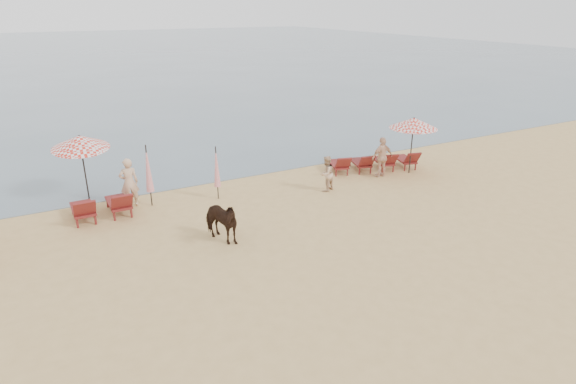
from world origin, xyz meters
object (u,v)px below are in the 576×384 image
object	(u,v)px
umbrella_closed_left	(148,169)
beachgoer_right_a	(326,174)
umbrella_open_right	(414,123)
beachgoer_right_b	(382,157)
cow	(220,221)
lounger_cluster_left	(102,206)
umbrella_open_left_b	(80,142)
umbrella_closed_right	(217,167)
beachgoer_left	(129,183)
lounger_cluster_right	(373,161)

from	to	relation	value
umbrella_closed_left	beachgoer_right_a	xyz separation A→B (m)	(6.84, -1.85, -0.75)
umbrella_open_right	beachgoer_right_b	xyz separation A→B (m)	(-1.48, 0.22, -1.44)
umbrella_closed_left	cow	xyz separation A→B (m)	(1.28, -4.12, -0.77)
lounger_cluster_left	beachgoer_right_a	world-z (taller)	beachgoer_right_a
umbrella_closed_left	umbrella_open_right	bearing A→B (deg)	-8.57
umbrella_open_left_b	beachgoer_right_a	bearing A→B (deg)	-3.25
umbrella_closed_right	beachgoer_left	distance (m)	3.37
umbrella_closed_right	beachgoer_left	xyz separation A→B (m)	(-3.24, 0.87, -0.38)
lounger_cluster_right	beachgoer_right_b	distance (m)	0.98
umbrella_open_left_b	lounger_cluster_right	bearing A→B (deg)	7.65
umbrella_closed_right	umbrella_open_right	bearing A→B (deg)	-7.50
beachgoer_left	beachgoer_right_b	size ratio (longest dim) A/B	1.05
beachgoer_left	umbrella_open_left_b	bearing A→B (deg)	-46.38
umbrella_closed_right	beachgoer_left	bearing A→B (deg)	164.91
cow	umbrella_open_left_b	bearing A→B (deg)	98.48
umbrella_closed_right	cow	distance (m)	3.83
beachgoer_left	beachgoer_right_a	world-z (taller)	beachgoer_left
lounger_cluster_right	umbrella_open_left_b	bearing A→B (deg)	-176.63
cow	beachgoer_left	size ratio (longest dim) A/B	0.90
umbrella_closed_left	cow	size ratio (longest dim) A/B	1.41
lounger_cluster_left	umbrella_open_left_b	world-z (taller)	umbrella_open_left_b
lounger_cluster_right	beachgoer_right_a	world-z (taller)	beachgoer_right_a
lounger_cluster_left	umbrella_closed_left	distance (m)	2.15
umbrella_open_right	beachgoer_right_b	world-z (taller)	umbrella_open_right
umbrella_closed_right	beachgoer_right_a	distance (m)	4.54
umbrella_closed_left	beachgoer_right_a	world-z (taller)	umbrella_closed_left
beachgoer_right_b	beachgoer_right_a	bearing A→B (deg)	7.85
beachgoer_right_a	umbrella_open_left_b	bearing A→B (deg)	-46.11
umbrella_open_left_b	umbrella_closed_right	size ratio (longest dim) A/B	1.26
lounger_cluster_right	umbrella_closed_right	xyz separation A→B (m)	(-7.68, 0.13, 0.90)
umbrella_closed_left	beachgoer_left	bearing A→B (deg)	155.54
umbrella_open_right	umbrella_closed_left	world-z (taller)	umbrella_open_right
cow	beachgoer_left	world-z (taller)	beachgoer_left
lounger_cluster_right	umbrella_open_right	bearing A→B (deg)	-24.38
umbrella_closed_right	beachgoer_right_a	bearing A→B (deg)	-16.76
lounger_cluster_left	lounger_cluster_right	bearing A→B (deg)	-2.25
lounger_cluster_left	umbrella_closed_left	size ratio (longest dim) A/B	0.82
umbrella_open_right	cow	bearing A→B (deg)	-164.22
umbrella_open_left_b	beachgoer_right_a	xyz separation A→B (m)	(8.92, -3.71, -1.62)
lounger_cluster_right	cow	world-z (taller)	cow
lounger_cluster_right	cow	size ratio (longest dim) A/B	2.52
beachgoer_right_a	beachgoer_right_b	world-z (taller)	beachgoer_right_b
lounger_cluster_left	umbrella_open_left_b	size ratio (longest dim) A/B	0.73
umbrella_open_left_b	beachgoer_right_b	bearing A→B (deg)	3.74
beachgoer_right_a	beachgoer_left	bearing A→B (deg)	-39.61
umbrella_closed_left	umbrella_closed_right	distance (m)	2.60
lounger_cluster_right	beachgoer_right_a	xyz separation A→B (m)	(-3.37, -1.17, 0.31)
lounger_cluster_right	cow	xyz separation A→B (m)	(-8.93, -3.44, 0.29)
cow	umbrella_closed_left	bearing A→B (deg)	86.39
cow	umbrella_closed_right	bearing A→B (deg)	49.78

